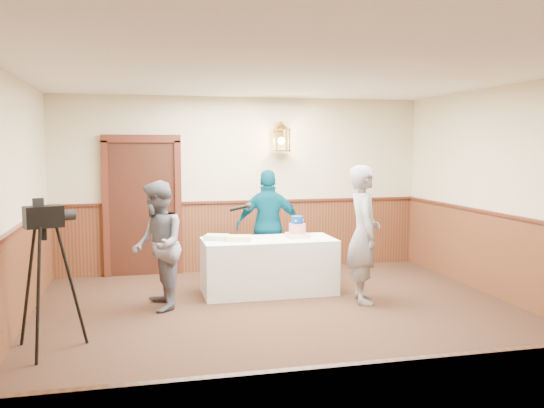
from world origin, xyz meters
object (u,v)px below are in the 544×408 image
at_px(display_table, 269,266).
at_px(assistant_p, 269,226).
at_px(baker, 364,234).
at_px(interviewer, 158,246).
at_px(sheet_cake_green, 217,237).
at_px(sheet_cake_yellow, 239,238).
at_px(tiered_cake, 297,229).
at_px(tv_camera_rig, 46,287).

xyz_separation_m(display_table, assistant_p, (0.16, 0.65, 0.46)).
height_order(display_table, baker, baker).
bearing_deg(interviewer, sheet_cake_green, 119.76).
bearing_deg(sheet_cake_yellow, interviewer, -159.13).
relative_size(sheet_cake_yellow, assistant_p, 0.19).
bearing_deg(sheet_cake_yellow, baker, -24.39).
bearing_deg(tiered_cake, interviewer, -165.24).
xyz_separation_m(baker, tv_camera_rig, (-3.71, -0.97, -0.24)).
bearing_deg(sheet_cake_green, tv_camera_rig, -137.09).
height_order(sheet_cake_green, interviewer, interviewer).
xyz_separation_m(interviewer, tv_camera_rig, (-1.12, -1.24, -0.15)).
distance_m(baker, tv_camera_rig, 3.84).
relative_size(baker, assistant_p, 1.06).
height_order(display_table, sheet_cake_green, sheet_cake_green).
bearing_deg(baker, interviewer, 95.15).
height_order(sheet_cake_yellow, baker, baker).
distance_m(display_table, assistant_p, 0.81).
bearing_deg(sheet_cake_yellow, tiered_cake, 6.30).
bearing_deg(sheet_cake_yellow, tv_camera_rig, -143.20).
bearing_deg(assistant_p, sheet_cake_yellow, 60.57).
xyz_separation_m(sheet_cake_green, assistant_p, (0.86, 0.57, 0.05)).
height_order(display_table, sheet_cake_yellow, sheet_cake_yellow).
bearing_deg(display_table, sheet_cake_green, 173.34).
bearing_deg(interviewer, baker, 79.46).
xyz_separation_m(tiered_cake, assistant_p, (-0.26, 0.61, -0.03)).
height_order(interviewer, assistant_p, assistant_p).
xyz_separation_m(interviewer, baker, (2.59, -0.27, 0.09)).
bearing_deg(sheet_cake_yellow, assistant_p, 50.59).
xyz_separation_m(tiered_cake, sheet_cake_yellow, (-0.84, -0.09, -0.08)).
xyz_separation_m(sheet_cake_yellow, assistant_p, (0.58, 0.70, 0.05)).
bearing_deg(tiered_cake, tv_camera_rig, -150.20).
bearing_deg(assistant_p, sheet_cake_green, 43.31).
height_order(baker, assistant_p, baker).
distance_m(tiered_cake, tv_camera_rig, 3.52).
relative_size(baker, tv_camera_rig, 1.23).
bearing_deg(sheet_cake_yellow, display_table, 7.20).
bearing_deg(tiered_cake, display_table, -174.61).
distance_m(display_table, tv_camera_rig, 3.15).
relative_size(display_table, baker, 1.01).
height_order(interviewer, tv_camera_rig, interviewer).
height_order(tiered_cake, tv_camera_rig, tv_camera_rig).
height_order(display_table, tv_camera_rig, tv_camera_rig).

